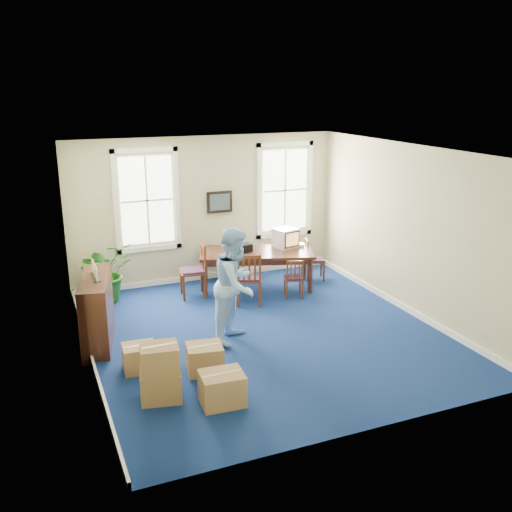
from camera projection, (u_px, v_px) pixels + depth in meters
name	position (u px, v px, depth m)	size (l,w,h in m)	color
floor	(264.00, 333.00, 10.14)	(6.50, 6.50, 0.00)	navy
ceiling	(264.00, 151.00, 9.22)	(6.50, 6.50, 0.00)	white
wall_back	(206.00, 209.00, 12.56)	(6.50, 6.50, 0.00)	tan
wall_front	(371.00, 315.00, 6.80)	(6.50, 6.50, 0.00)	tan
wall_left	(81.00, 267.00, 8.58)	(6.50, 6.50, 0.00)	tan
wall_right	(410.00, 230.00, 10.77)	(6.50, 6.50, 0.00)	tan
baseboard_back	(208.00, 276.00, 12.97)	(6.00, 0.04, 0.12)	white
baseboard_left	(92.00, 359.00, 9.04)	(0.04, 6.50, 0.12)	white
baseboard_right	(402.00, 306.00, 11.21)	(0.04, 6.50, 0.12)	white
window_left	(147.00, 200.00, 11.98)	(1.40, 0.12, 2.20)	white
window_right	(285.00, 190.00, 13.14)	(1.40, 0.12, 2.20)	white
wall_picture	(220.00, 202.00, 12.58)	(0.58, 0.06, 0.48)	black
conference_table	(256.00, 269.00, 12.30)	(2.41, 1.10, 0.82)	#412015
crt_tv	(285.00, 238.00, 12.43)	(0.45, 0.49, 0.41)	#B7B7BC
game_console	(300.00, 245.00, 12.56)	(0.18, 0.23, 0.06)	white
equipment_bag	(243.00, 248.00, 12.11)	(0.34, 0.22, 0.17)	black
chair_near_left	(249.00, 278.00, 11.36)	(0.49, 0.49, 1.08)	maroon
chair_near_right	(294.00, 278.00, 11.75)	(0.37, 0.37, 0.84)	maroon
chair_end_left	(193.00, 271.00, 11.74)	(0.50, 0.50, 1.12)	maroon
chair_end_right	(315.00, 259.00, 12.81)	(0.42, 0.42, 0.93)	maroon
man	(236.00, 284.00, 9.64)	(0.97, 0.75, 1.98)	#97C9FE
credenza	(97.00, 308.00, 9.62)	(0.44, 1.56, 1.22)	#412015
brochure_rack	(95.00, 267.00, 9.41)	(0.10, 0.59, 0.26)	#99999E
potted_plant	(106.00, 272.00, 11.46)	(1.12, 0.97, 1.24)	#14450F
cardboard_boxes	(173.00, 365.00, 8.06)	(1.51, 1.51, 0.86)	#A57D4C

